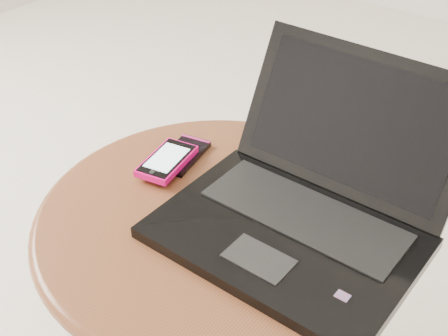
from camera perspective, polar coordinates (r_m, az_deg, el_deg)
The scene contains 4 objects.
table at distance 0.98m, azimuth -0.54°, elevation -8.56°, with size 0.56×0.56×0.44m.
laptop at distance 0.88m, azimuth 7.69°, elevation -3.25°, with size 0.36×0.35×0.22m.
phone_black at distance 1.03m, azimuth -3.90°, elevation 1.24°, with size 0.07×0.11×0.01m.
phone_pink at distance 1.00m, azimuth -5.38°, elevation 0.69°, with size 0.08×0.12×0.01m.
Camera 1 is at (0.39, -0.60, 1.04)m, focal length 48.70 mm.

